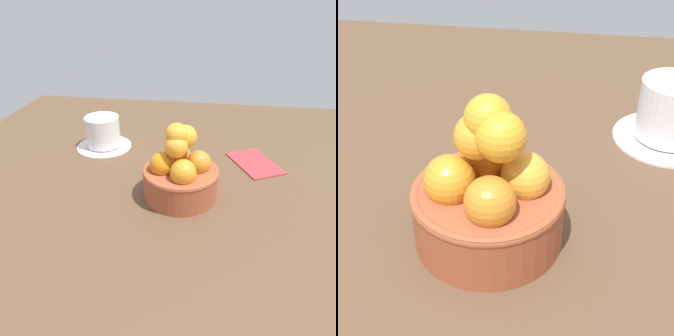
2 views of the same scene
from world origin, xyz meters
The scene contains 4 objects.
ground_plane centered at (0.00, 0.00, -2.36)cm, with size 110.28×110.85×4.72cm, color brown.
terracotta_bowl centered at (0.02, -0.05, 4.84)cm, with size 13.66×13.66×14.23cm.
coffee_cup centered at (-18.01, -20.54, 3.39)cm, with size 12.95×12.95×7.57cm.
folded_napkin centered at (-14.61, 14.70, 0.30)cm, with size 12.34×7.76×0.60cm, color #B23338.
Camera 1 is at (50.47, 5.43, 34.35)cm, focal length 35.11 mm.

